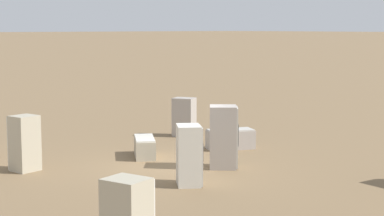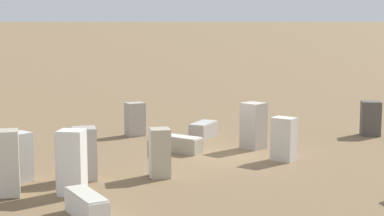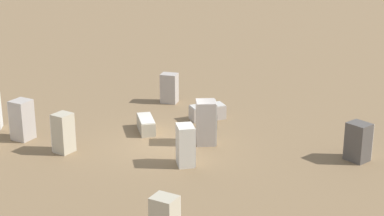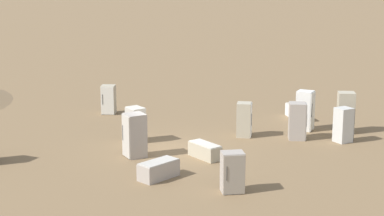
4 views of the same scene
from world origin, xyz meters
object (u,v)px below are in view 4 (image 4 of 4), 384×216
(discarded_fridge_8, at_px, (297,121))
(discarded_fridge_12, at_px, (233,172))
(discarded_fridge_6, at_px, (109,100))
(discarded_fridge_1, at_px, (135,135))
(discarded_fridge_0, at_px, (296,112))
(discarded_fridge_11, at_px, (136,125))
(discarded_fridge_10, at_px, (205,151))
(discarded_fridge_9, at_px, (344,125))
(discarded_fridge_3, at_px, (244,120))
(discarded_fridge_5, at_px, (346,112))
(discarded_fridge_2, at_px, (159,170))
(discarded_fridge_4, at_px, (305,111))

(discarded_fridge_8, bearing_deg, discarded_fridge_12, -21.37)
(discarded_fridge_6, bearing_deg, discarded_fridge_1, 109.34)
(discarded_fridge_0, xyz_separation_m, discarded_fridge_11, (-6.50, 5.92, 0.44))
(discarded_fridge_1, relative_size, discarded_fridge_10, 1.13)
(discarded_fridge_9, relative_size, discarded_fridge_11, 0.99)
(discarded_fridge_3, bearing_deg, discarded_fridge_1, -47.70)
(discarded_fridge_0, distance_m, discarded_fridge_6, 9.61)
(discarded_fridge_3, height_order, discarded_fridge_11, discarded_fridge_3)
(discarded_fridge_8, height_order, discarded_fridge_9, discarded_fridge_8)
(discarded_fridge_8, bearing_deg, discarded_fridge_10, -51.00)
(discarded_fridge_0, xyz_separation_m, discarded_fridge_3, (-4.17, 1.65, 0.45))
(discarded_fridge_1, bearing_deg, discarded_fridge_0, -77.23)
(discarded_fridge_9, bearing_deg, discarded_fridge_5, 134.24)
(discarded_fridge_9, bearing_deg, discarded_fridge_0, 167.56)
(discarded_fridge_8, relative_size, discarded_fridge_10, 1.05)
(discarded_fridge_5, distance_m, discarded_fridge_10, 7.67)
(discarded_fridge_2, xyz_separation_m, discarded_fridge_5, (8.76, -5.75, 0.62))
(discarded_fridge_4, height_order, discarded_fridge_9, discarded_fridge_4)
(discarded_fridge_5, distance_m, discarded_fridge_8, 2.65)
(discarded_fridge_3, height_order, discarded_fridge_12, discarded_fridge_3)
(discarded_fridge_3, xyz_separation_m, discarded_fridge_5, (2.18, -4.23, 0.17))
(discarded_fridge_6, distance_m, discarded_fridge_11, 5.62)
(discarded_fridge_2, relative_size, discarded_fridge_12, 1.19)
(discarded_fridge_5, height_order, discarded_fridge_6, discarded_fridge_5)
(discarded_fridge_2, bearing_deg, discarded_fridge_1, -24.20)
(discarded_fridge_9, distance_m, discarded_fridge_11, 9.04)
(discarded_fridge_2, distance_m, discarded_fridge_12, 2.98)
(discarded_fridge_2, bearing_deg, discarded_fridge_4, -89.65)
(discarded_fridge_4, distance_m, discarded_fridge_5, 1.83)
(discarded_fridge_8, xyz_separation_m, discarded_fridge_11, (-2.66, 6.60, -0.06))
(discarded_fridge_1, distance_m, discarded_fridge_11, 2.24)
(discarded_fridge_1, xyz_separation_m, discarded_fridge_11, (2.07, 0.86, -0.12))
(discarded_fridge_1, relative_size, discarded_fridge_4, 0.95)
(discarded_fridge_1, xyz_separation_m, discarded_fridge_12, (-2.70, -4.79, -0.18))
(discarded_fridge_6, relative_size, discarded_fridge_8, 0.91)
(discarded_fridge_1, bearing_deg, discarded_fridge_2, 174.17)
(discarded_fridge_5, height_order, discarded_fridge_12, discarded_fridge_5)
(discarded_fridge_4, relative_size, discarded_fridge_8, 1.14)
(discarded_fridge_3, relative_size, discarded_fridge_9, 1.02)
(discarded_fridge_2, bearing_deg, discarded_fridge_6, -29.49)
(discarded_fridge_9, height_order, discarded_fridge_11, discarded_fridge_11)
(discarded_fridge_10, xyz_separation_m, discarded_fridge_11, (1.35, 3.59, 0.46))
(discarded_fridge_6, relative_size, discarded_fridge_9, 0.98)
(discarded_fridge_5, bearing_deg, discarded_fridge_11, -165.81)
(discarded_fridge_0, relative_size, discarded_fridge_4, 0.99)
(discarded_fridge_6, bearing_deg, discarded_fridge_10, 126.39)
(discarded_fridge_0, relative_size, discarded_fridge_8, 1.13)
(discarded_fridge_11, relative_size, discarded_fridge_12, 1.09)
(discarded_fridge_11, bearing_deg, discarded_fridge_2, 158.87)
(discarded_fridge_1, bearing_deg, discarded_fridge_4, -88.92)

